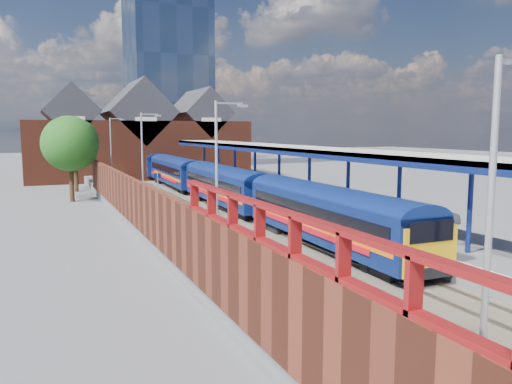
# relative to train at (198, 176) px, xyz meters

# --- Properties ---
(ground) EXTENTS (240.00, 240.00, 0.00)m
(ground) POSITION_rel_train_xyz_m (-1.49, -4.55, -2.12)
(ground) COLOR #5B5B5E
(ground) RESTS_ON ground
(ballast_bed) EXTENTS (6.00, 76.00, 0.06)m
(ballast_bed) POSITION_rel_train_xyz_m (-1.49, -14.55, -2.09)
(ballast_bed) COLOR #473D33
(ballast_bed) RESTS_ON ground
(rails) EXTENTS (4.51, 76.00, 0.14)m
(rails) POSITION_rel_train_xyz_m (-1.49, -14.55, -2.00)
(rails) COLOR slate
(rails) RESTS_ON ground
(left_platform) EXTENTS (5.00, 76.00, 1.00)m
(left_platform) POSITION_rel_train_xyz_m (-6.99, -14.55, -1.62)
(left_platform) COLOR #565659
(left_platform) RESTS_ON ground
(right_platform) EXTENTS (6.00, 76.00, 1.00)m
(right_platform) POSITION_rel_train_xyz_m (4.51, -14.55, -1.62)
(right_platform) COLOR #565659
(right_platform) RESTS_ON ground
(coping_left) EXTENTS (0.30, 76.00, 0.05)m
(coping_left) POSITION_rel_train_xyz_m (-4.64, -14.55, -1.10)
(coping_left) COLOR silver
(coping_left) RESTS_ON left_platform
(coping_right) EXTENTS (0.30, 76.00, 0.05)m
(coping_right) POSITION_rel_train_xyz_m (1.66, -14.55, -1.10)
(coping_right) COLOR silver
(coping_right) RESTS_ON right_platform
(yellow_line) EXTENTS (0.14, 76.00, 0.01)m
(yellow_line) POSITION_rel_train_xyz_m (-5.24, -14.55, -1.12)
(yellow_line) COLOR yellow
(yellow_line) RESTS_ON left_platform
(train) EXTENTS (3.18, 65.96, 3.45)m
(train) POSITION_rel_train_xyz_m (0.00, 0.00, 0.00)
(train) COLOR navy
(train) RESTS_ON ground
(canopy) EXTENTS (4.50, 52.00, 4.48)m
(canopy) POSITION_rel_train_xyz_m (3.99, -12.60, 3.13)
(canopy) COLOR navy
(canopy) RESTS_ON right_platform
(lamp_post_a) EXTENTS (1.48, 0.18, 7.00)m
(lamp_post_a) POSITION_rel_train_xyz_m (-7.86, -42.55, 2.87)
(lamp_post_a) COLOR #A5A8AA
(lamp_post_a) RESTS_ON left_platform
(lamp_post_b) EXTENTS (1.48, 0.18, 7.00)m
(lamp_post_b) POSITION_rel_train_xyz_m (-7.86, -28.55, 2.87)
(lamp_post_b) COLOR #A5A8AA
(lamp_post_b) RESTS_ON left_platform
(lamp_post_c) EXTENTS (1.48, 0.18, 7.00)m
(lamp_post_c) POSITION_rel_train_xyz_m (-7.86, -12.55, 2.87)
(lamp_post_c) COLOR #A5A8AA
(lamp_post_c) RESTS_ON left_platform
(lamp_post_d) EXTENTS (1.48, 0.18, 7.00)m
(lamp_post_d) POSITION_rel_train_xyz_m (-7.86, 3.45, 2.87)
(lamp_post_d) COLOR #A5A8AA
(lamp_post_d) RESTS_ON left_platform
(platform_sign) EXTENTS (0.55, 0.08, 2.50)m
(platform_sign) POSITION_rel_train_xyz_m (-6.49, -10.55, 0.57)
(platform_sign) COLOR #A5A8AA
(platform_sign) RESTS_ON left_platform
(brick_wall) EXTENTS (0.35, 50.00, 3.86)m
(brick_wall) POSITION_rel_train_xyz_m (-9.59, -21.01, 0.33)
(brick_wall) COLOR #5F2719
(brick_wall) RESTS_ON left_platform
(station_building) EXTENTS (30.00, 12.12, 13.78)m
(station_building) POSITION_rel_train_xyz_m (-1.49, 23.45, 3.33)
(station_building) COLOR #5F2719
(station_building) RESTS_ON ground
(glass_tower) EXTENTS (14.20, 14.20, 40.30)m
(glass_tower) POSITION_rel_train_xyz_m (8.51, 45.45, 18.08)
(glass_tower) COLOR #475D79
(glass_tower) RESTS_ON ground
(tree_near) EXTENTS (5.20, 5.20, 8.10)m
(tree_near) POSITION_rel_train_xyz_m (-11.84, 1.36, 3.23)
(tree_near) COLOR #382314
(tree_near) RESTS_ON ground
(tree_far) EXTENTS (5.20, 5.20, 8.10)m
(tree_far) POSITION_rel_train_xyz_m (-10.84, 9.36, 3.23)
(tree_far) COLOR #382314
(tree_far) RESTS_ON ground
(parked_car_red) EXTENTS (4.69, 2.45, 1.52)m
(parked_car_red) POSITION_rel_train_xyz_m (6.31, -23.34, -0.36)
(parked_car_red) COLOR maroon
(parked_car_red) RESTS_ON right_platform
(parked_car_silver) EXTENTS (4.44, 2.37, 1.39)m
(parked_car_silver) POSITION_rel_train_xyz_m (6.09, -25.67, -0.43)
(parked_car_silver) COLOR #ACADB1
(parked_car_silver) RESTS_ON right_platform
(parked_car_dark) EXTENTS (4.37, 3.00, 1.17)m
(parked_car_dark) POSITION_rel_train_xyz_m (7.01, -25.82, -0.53)
(parked_car_dark) COLOR black
(parked_car_dark) RESTS_ON right_platform
(parked_car_blue) EXTENTS (5.02, 3.38, 1.28)m
(parked_car_blue) POSITION_rel_train_xyz_m (6.89, -9.53, -0.48)
(parked_car_blue) COLOR navy
(parked_car_blue) RESTS_ON right_platform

